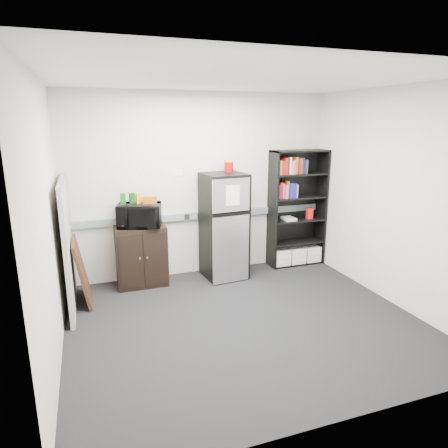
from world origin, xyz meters
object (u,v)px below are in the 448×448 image
at_px(microwave, 139,215).
at_px(refrigerator, 224,226).
at_px(bookshelf, 297,209).
at_px(cabinet, 141,256).
at_px(cubicle_partition, 68,245).

height_order(microwave, refrigerator, refrigerator).
bearing_deg(microwave, bookshelf, 16.69).
distance_m(microwave, refrigerator, 1.24).
bearing_deg(microwave, cabinet, 104.85).
bearing_deg(cubicle_partition, microwave, 23.55).
bearing_deg(refrigerator, cabinet, 170.67).
relative_size(bookshelf, cabinet, 2.14).
height_order(bookshelf, cabinet, bookshelf).
relative_size(bookshelf, refrigerator, 1.19).
xyz_separation_m(bookshelf, cubicle_partition, (-3.43, -0.49, -0.10)).
height_order(cabinet, refrigerator, refrigerator).
distance_m(cubicle_partition, microwave, 1.04).
bearing_deg(bookshelf, microwave, -178.16).
xyz_separation_m(cabinet, refrigerator, (1.21, -0.08, 0.35)).
xyz_separation_m(bookshelf, microwave, (-2.50, -0.08, 0.11)).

